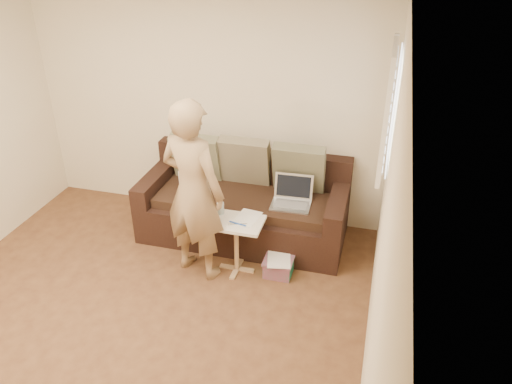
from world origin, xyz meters
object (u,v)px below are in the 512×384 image
sofa (244,202)px  laptop_silver (290,206)px  side_table (236,246)px  drinking_glass (220,208)px  person (193,191)px  laptop_white (194,193)px  striped_box (279,266)px

sofa → laptop_silver: (0.54, -0.12, 0.10)m
side_table → drinking_glass: 0.41m
person → drinking_glass: person is taller
sofa → side_table: size_ratio=3.82×
person → side_table: person is taller
laptop_white → laptop_silver: bearing=-30.9°
striped_box → drinking_glass: bearing=175.8°
laptop_white → side_table: laptop_white is taller
laptop_silver → drinking_glass: (-0.62, -0.41, 0.12)m
laptop_silver → striped_box: (-0.01, -0.46, -0.43)m
laptop_white → drinking_glass: drinking_glass is taller
laptop_white → person: bearing=-98.4°
sofa → striped_box: 0.85m
sofa → person: person is taller
laptop_white → side_table: (0.63, -0.51, -0.23)m
sofa → laptop_white: sofa is taller
sofa → side_table: sofa is taller
laptop_silver → person: (-0.81, -0.61, 0.38)m
laptop_silver → drinking_glass: bearing=-148.7°
sofa → laptop_white: bearing=-167.4°
laptop_silver → striped_box: laptop_silver is taller
sofa → laptop_silver: sofa is taller
drinking_glass → sofa: bearing=81.7°
laptop_white → striped_box: bearing=-54.5°
sofa → person: bearing=-110.2°
drinking_glass → striped_box: size_ratio=0.42×
side_table → striped_box: (0.42, 0.05, -0.20)m
sofa → laptop_white: (-0.52, -0.12, 0.10)m
laptop_white → striped_box: laptop_white is taller
laptop_silver → side_table: bearing=-132.8°
laptop_silver → drinking_glass: drinking_glass is taller
laptop_white → drinking_glass: 0.62m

